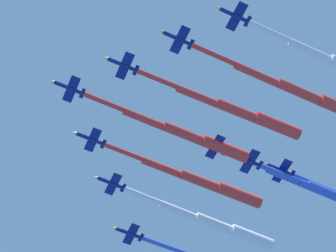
# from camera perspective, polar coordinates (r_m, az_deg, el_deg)

# --- Properties ---
(jet_lead) EXTENTS (59.18, 19.40, 3.91)m
(jet_lead) POSITION_cam_1_polar(r_m,az_deg,el_deg) (190.26, 1.59, -0.73)
(jet_lead) COLOR navy
(jet_port_inner) EXTENTS (58.60, 18.89, 3.94)m
(jet_port_inner) POSITION_cam_1_polar(r_m,az_deg,el_deg) (188.29, 6.11, 1.26)
(jet_port_inner) COLOR navy
(jet_starboard_inner) EXTENTS (58.72, 19.18, 4.07)m
(jet_starboard_inner) POSITION_cam_1_polar(r_m,az_deg,el_deg) (197.52, 2.97, -4.79)
(jet_starboard_inner) COLOR navy
(jet_port_mid) EXTENTS (63.68, 21.32, 3.93)m
(jet_port_mid) POSITION_cam_1_polar(r_m,az_deg,el_deg) (191.15, 11.52, 2.78)
(jet_port_mid) COLOR navy
(jet_starboard_mid) EXTENTS (58.44, 19.90, 4.01)m
(jet_starboard_mid) POSITION_cam_1_polar(r_m,az_deg,el_deg) (208.00, 4.22, -8.39)
(jet_starboard_mid) COLOR navy
(jet_trail_port) EXTENTS (63.93, 21.42, 4.01)m
(jet_trail_port) POSITION_cam_1_polar(r_m,az_deg,el_deg) (204.88, 13.81, -5.70)
(jet_trail_port) COLOR navy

